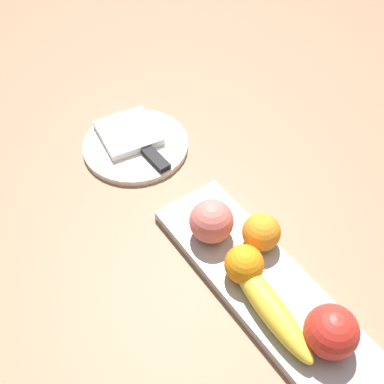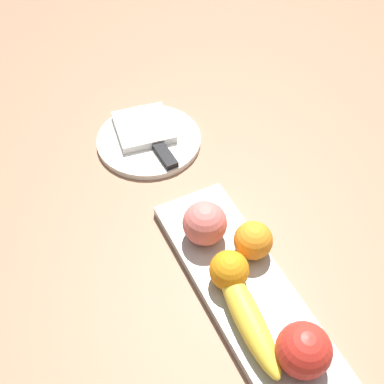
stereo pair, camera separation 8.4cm
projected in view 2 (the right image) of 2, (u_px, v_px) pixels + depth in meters
ground_plane at (250, 318)px, 0.74m from camera, size 2.40×2.40×0.00m
fruit_tray at (248, 295)px, 0.76m from camera, size 0.44×0.13×0.02m
apple at (304, 350)px, 0.65m from camera, size 0.08×0.08×0.08m
banana at (247, 316)px, 0.70m from camera, size 0.20×0.06×0.04m
orange_near_apple at (229, 270)px, 0.74m from camera, size 0.06×0.06×0.06m
orange_near_banana at (253, 240)px, 0.78m from camera, size 0.06×0.06×0.06m
peach at (207, 222)px, 0.79m from camera, size 0.07×0.07×0.07m
dinner_plate at (149, 140)px, 1.00m from camera, size 0.21×0.21×0.01m
folded_napkin at (143, 127)px, 1.00m from camera, size 0.13×0.13×0.02m
knife at (160, 148)px, 0.96m from camera, size 0.18×0.03×0.01m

